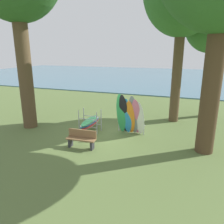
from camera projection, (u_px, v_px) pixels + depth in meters
ground_plane at (104, 134)px, 12.00m from camera, size 80.00×80.00×0.00m
lake_water at (166, 77)px, 38.44m from camera, size 80.00×36.00×0.10m
tree_far_left_back at (213, 22)px, 13.63m from camera, size 3.45×3.45×8.24m
leaning_board_pile at (130, 116)px, 11.73m from camera, size 1.63×0.77×2.27m
board_storage_rack at (90, 122)px, 12.33m from camera, size 1.15×2.13×1.25m
park_bench at (82, 138)px, 10.24m from camera, size 1.42×0.49×0.85m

